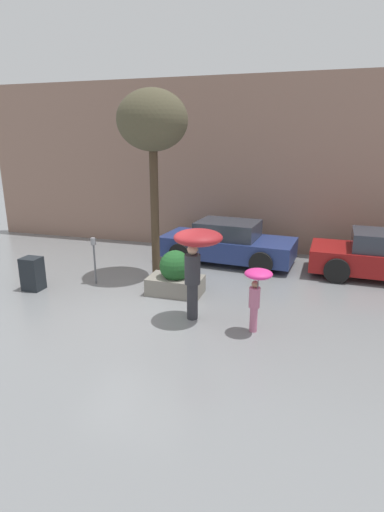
% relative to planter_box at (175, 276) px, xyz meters
% --- Properties ---
extents(ground_plane, '(40.00, 40.00, 0.00)m').
position_rel_planter_box_xyz_m(ground_plane, '(-0.47, -1.53, -0.49)').
color(ground_plane, slate).
extents(building_facade, '(18.00, 0.30, 6.00)m').
position_rel_planter_box_xyz_m(building_facade, '(-0.47, 4.97, 2.51)').
color(building_facade, '#8C6B5B').
rests_on(building_facade, ground).
extents(planter_box, '(1.42, 0.86, 1.17)m').
position_rel_planter_box_xyz_m(planter_box, '(0.00, 0.00, 0.00)').
color(planter_box, gray).
rests_on(planter_box, ground).
extents(person_adult, '(1.05, 1.05, 2.09)m').
position_rel_planter_box_xyz_m(person_adult, '(0.97, -1.38, 1.15)').
color(person_adult, '#2D2D33').
rests_on(person_adult, ground).
extents(person_child, '(0.57, 0.57, 1.41)m').
position_rel_planter_box_xyz_m(person_child, '(2.33, -1.62, 0.54)').
color(person_child, '#B76684').
rests_on(person_child, ground).
extents(parked_car_near, '(4.44, 2.31, 1.37)m').
position_rel_planter_box_xyz_m(parked_car_near, '(0.73, 3.18, 0.15)').
color(parked_car_near, navy).
rests_on(parked_car_near, ground).
extents(parked_car_far, '(4.20, 2.15, 1.37)m').
position_rel_planter_box_xyz_m(parked_car_far, '(5.42, 2.93, 0.15)').
color(parked_car_far, maroon).
rests_on(parked_car_far, ground).
extents(street_tree, '(1.92, 1.92, 5.23)m').
position_rel_planter_box_xyz_m(street_tree, '(-0.99, 1.14, 3.84)').
color(street_tree, '#423323').
rests_on(street_tree, ground).
extents(parking_meter, '(0.14, 0.14, 1.33)m').
position_rel_planter_box_xyz_m(parking_meter, '(-2.40, 0.07, 0.46)').
color(parking_meter, '#595B60').
rests_on(parking_meter, ground).
extents(newspaper_box, '(0.50, 0.44, 0.90)m').
position_rel_planter_box_xyz_m(newspaper_box, '(-3.78, -0.83, -0.04)').
color(newspaper_box, '#1E2328').
rests_on(newspaper_box, ground).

